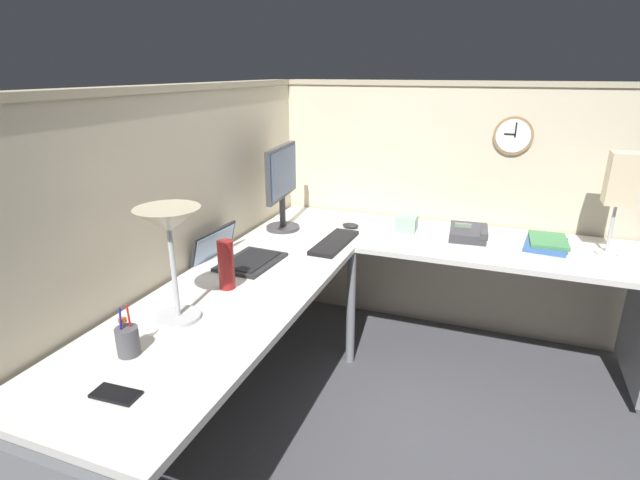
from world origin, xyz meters
The scene contains 17 objects.
ground_plane centered at (0.00, 0.00, 0.00)m, with size 6.80×6.80×0.00m, color #47474C.
cubicle_wall_back centered at (-0.36, 0.87, 0.79)m, with size 2.57×0.12×1.58m.
cubicle_wall_right centered at (0.87, -0.27, 0.79)m, with size 0.12×2.37×1.58m.
desk centered at (-0.15, -0.05, 0.63)m, with size 2.35×2.15×0.73m.
monitor centered at (0.30, 0.64, 1.02)m, with size 0.46×0.20×0.50m.
laptop centered at (-0.25, 0.65, 0.75)m, with size 0.36×0.40×0.22m.
keyboard centered at (0.15, 0.26, 0.74)m, with size 0.43×0.14×0.02m, color black.
computer_mouse centered at (0.46, 0.26, 0.75)m, with size 0.06×0.10×0.03m, color #232326.
desk_lamp_dome centered at (-0.86, 0.55, 1.09)m, with size 0.24×0.24×0.44m.
pen_cup centered at (-1.13, 0.55, 0.78)m, with size 0.08×0.08×0.18m.
cell_phone centered at (-1.32, 0.44, 0.73)m, with size 0.07×0.14×0.01m, color black.
thermos_flask centered at (-0.55, 0.52, 0.84)m, with size 0.07×0.07×0.22m, color maroon.
office_phone centered at (0.48, -0.43, 0.77)m, with size 0.20×0.22×0.11m.
book_stack centered at (0.52, -0.83, 0.75)m, with size 0.30×0.24×0.04m.
desk_lamp_paper centered at (0.51, -1.12, 1.11)m, with size 0.13×0.13×0.53m.
tissue_box centered at (0.53, -0.06, 0.78)m, with size 0.12×0.12×0.09m, color #8CAD99.
wall_clock centered at (0.82, -0.60, 1.28)m, with size 0.04×0.22×0.22m.
Camera 1 is at (-2.23, -0.55, 1.64)m, focal length 27.23 mm.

